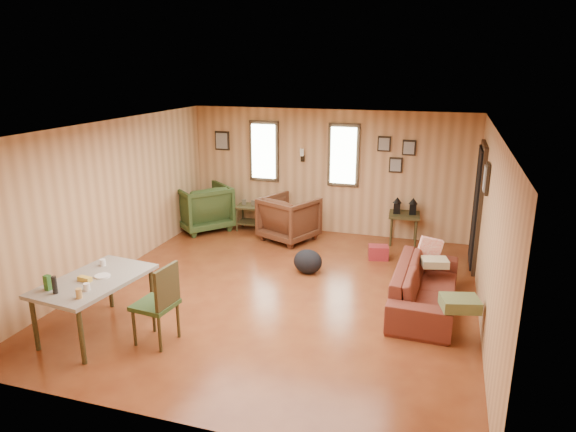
{
  "coord_description": "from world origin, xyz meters",
  "views": [
    {
      "loc": [
        2.17,
        -6.53,
        3.2
      ],
      "look_at": [
        0.0,
        0.4,
        1.05
      ],
      "focal_mm": 32.0,
      "sensor_mm": 36.0,
      "label": 1
    }
  ],
  "objects_px": {
    "recliner_green": "(202,205)",
    "side_table": "(405,212)",
    "recliner_brown": "(289,216)",
    "end_table": "(249,213)",
    "dining_table": "(94,284)",
    "sofa": "(426,280)"
  },
  "relations": [
    {
      "from": "recliner_brown",
      "to": "side_table",
      "type": "height_order",
      "value": "recliner_brown"
    },
    {
      "from": "end_table",
      "to": "side_table",
      "type": "relative_size",
      "value": 0.7
    },
    {
      "from": "sofa",
      "to": "recliner_green",
      "type": "relative_size",
      "value": 2.03
    },
    {
      "from": "sofa",
      "to": "end_table",
      "type": "xyz_separation_m",
      "value": [
        -3.56,
        2.49,
        -0.05
      ]
    },
    {
      "from": "recliner_brown",
      "to": "end_table",
      "type": "bearing_deg",
      "value": 2.87
    },
    {
      "from": "end_table",
      "to": "dining_table",
      "type": "bearing_deg",
      "value": -93.34
    },
    {
      "from": "sofa",
      "to": "side_table",
      "type": "height_order",
      "value": "side_table"
    },
    {
      "from": "recliner_green",
      "to": "dining_table",
      "type": "distance_m",
      "value": 4.23
    },
    {
      "from": "recliner_green",
      "to": "side_table",
      "type": "height_order",
      "value": "recliner_green"
    },
    {
      "from": "sofa",
      "to": "recliner_green",
      "type": "distance_m",
      "value": 4.98
    },
    {
      "from": "recliner_brown",
      "to": "recliner_green",
      "type": "height_order",
      "value": "recliner_green"
    },
    {
      "from": "dining_table",
      "to": "sofa",
      "type": "bearing_deg",
      "value": 33.61
    },
    {
      "from": "sofa",
      "to": "end_table",
      "type": "distance_m",
      "value": 4.34
    },
    {
      "from": "side_table",
      "to": "dining_table",
      "type": "xyz_separation_m",
      "value": [
        -3.29,
        -4.52,
        0.06
      ]
    },
    {
      "from": "dining_table",
      "to": "end_table",
      "type": "bearing_deg",
      "value": 93.21
    },
    {
      "from": "sofa",
      "to": "recliner_brown",
      "type": "bearing_deg",
      "value": 52.74
    },
    {
      "from": "end_table",
      "to": "dining_table",
      "type": "distance_m",
      "value": 4.46
    },
    {
      "from": "end_table",
      "to": "dining_table",
      "type": "relative_size",
      "value": 0.41
    },
    {
      "from": "recliner_brown",
      "to": "dining_table",
      "type": "distance_m",
      "value": 4.25
    },
    {
      "from": "sofa",
      "to": "recliner_green",
      "type": "bearing_deg",
      "value": 65.36
    },
    {
      "from": "side_table",
      "to": "dining_table",
      "type": "distance_m",
      "value": 5.6
    },
    {
      "from": "recliner_green",
      "to": "dining_table",
      "type": "relative_size",
      "value": 0.67
    }
  ]
}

